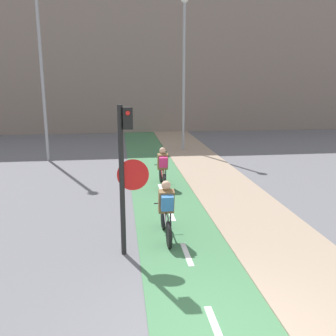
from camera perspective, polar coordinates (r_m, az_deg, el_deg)
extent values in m
cube|color=white|center=(6.29, 7.28, -22.98)|extent=(0.12, 1.10, 0.00)
cube|color=white|center=(8.38, 2.88, -12.94)|extent=(0.12, 1.10, 0.00)
cube|color=white|center=(10.64, 0.46, -7.00)|extent=(0.12, 1.10, 0.00)
cube|color=white|center=(13.00, -1.06, -3.17)|extent=(0.12, 1.10, 0.00)
cube|color=slate|center=(29.02, -4.95, 17.56)|extent=(60.00, 5.00, 11.66)
cylinder|color=black|center=(7.91, -7.03, -2.24)|extent=(0.11, 0.11, 3.24)
cube|color=black|center=(7.66, -6.16, 7.57)|extent=(0.20, 0.20, 0.44)
sphere|color=red|center=(7.54, -6.15, 8.31)|extent=(0.09, 0.09, 0.09)
cone|color=red|center=(7.86, -5.35, -1.06)|extent=(0.67, 0.01, 0.67)
cone|color=silver|center=(7.87, -5.36, -1.05)|extent=(0.60, 0.02, 0.60)
cylinder|color=gray|center=(18.09, -18.62, 13.05)|extent=(0.14, 0.14, 7.65)
cylinder|color=gray|center=(19.65, 2.42, 13.32)|extent=(0.14, 0.14, 7.38)
cylinder|color=black|center=(8.58, 0.13, -10.17)|extent=(0.07, 0.61, 0.61)
cylinder|color=black|center=(9.60, -0.74, -7.55)|extent=(0.07, 0.61, 0.61)
cylinder|color=slate|center=(9.22, -0.49, -7.38)|extent=(0.04, 0.70, 0.38)
cylinder|color=slate|center=(8.74, -0.08, -8.47)|extent=(0.04, 0.37, 0.40)
cylinder|color=slate|center=(9.00, -0.36, -6.63)|extent=(0.04, 1.02, 0.07)
cylinder|color=slate|center=(8.78, -0.05, -9.67)|extent=(0.04, 0.42, 0.05)
cylinder|color=black|center=(9.46, -0.75, -5.38)|extent=(0.46, 0.03, 0.03)
cube|color=brown|center=(8.79, -0.27, -5.10)|extent=(0.36, 0.31, 0.59)
sphere|color=tan|center=(8.71, -0.30, -2.65)|extent=(0.22, 0.22, 0.22)
cylinder|color=#232328|center=(8.88, -0.88, -7.76)|extent=(0.04, 0.07, 0.38)
cylinder|color=#232328|center=(8.91, 0.41, -7.70)|extent=(0.04, 0.07, 0.38)
cube|color=#3370B2|center=(8.61, -0.12, -5.35)|extent=(0.28, 0.23, 0.39)
cylinder|color=black|center=(12.74, -0.56, -2.23)|extent=(0.07, 0.59, 0.59)
cylinder|color=black|center=(13.79, -1.11, -1.01)|extent=(0.07, 0.59, 0.59)
cylinder|color=maroon|center=(13.42, -0.95, -0.73)|extent=(0.04, 0.69, 0.37)
cylinder|color=maroon|center=(12.93, -0.70, -1.21)|extent=(0.04, 0.36, 0.39)
cylinder|color=maroon|center=(13.22, -0.87, -0.13)|extent=(0.04, 1.01, 0.07)
cylinder|color=maroon|center=(12.94, -0.67, -2.02)|extent=(0.04, 0.42, 0.05)
cylinder|color=black|center=(13.70, -1.12, 0.51)|extent=(0.46, 0.03, 0.03)
cube|color=brown|center=(13.03, -0.81, 1.01)|extent=(0.36, 0.31, 0.59)
sphere|color=tan|center=(13.00, -0.84, 2.68)|extent=(0.22, 0.22, 0.22)
cylinder|color=#232328|center=(13.09, -1.23, -0.81)|extent=(0.04, 0.07, 0.37)
cylinder|color=#232328|center=(13.11, -0.36, -0.79)|extent=(0.04, 0.07, 0.37)
cube|color=#DB286B|center=(12.86, -0.72, 0.92)|extent=(0.28, 0.23, 0.39)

